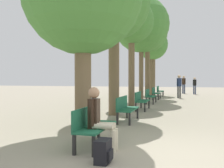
{
  "coord_description": "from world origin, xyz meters",
  "views": [
    {
      "loc": [
        0.33,
        -4.85,
        1.44
      ],
      "look_at": [
        -2.34,
        4.59,
        1.23
      ],
      "focal_mm": 40.0,
      "sensor_mm": 36.0,
      "label": 1
    }
  ],
  "objects_px": {
    "bench_row_0": "(93,123)",
    "bench_row_4": "(155,92)",
    "backpack": "(103,151)",
    "bench_row_3": "(150,95)",
    "bench_row_1": "(126,107)",
    "tree_row_5": "(152,46)",
    "tree_row_4": "(147,33)",
    "pedestrian_near": "(184,83)",
    "pedestrian_mid": "(179,85)",
    "bench_row_2": "(141,99)",
    "tree_row_2": "(132,23)",
    "tree_row_1": "(114,5)",
    "person_seated": "(99,117)",
    "bench_row_5": "(159,90)",
    "pedestrian_far": "(195,84)",
    "tree_row_3": "(141,25)"
  },
  "relations": [
    {
      "from": "bench_row_4",
      "to": "pedestrian_far",
      "type": "bearing_deg",
      "value": 65.69
    },
    {
      "from": "bench_row_0",
      "to": "tree_row_5",
      "type": "bearing_deg",
      "value": 92.53
    },
    {
      "from": "bench_row_0",
      "to": "pedestrian_near",
      "type": "distance_m",
      "value": 20.48
    },
    {
      "from": "tree_row_2",
      "to": "tree_row_5",
      "type": "xyz_separation_m",
      "value": [
        0.0,
        9.48,
        -0.03
      ]
    },
    {
      "from": "bench_row_3",
      "to": "tree_row_3",
      "type": "height_order",
      "value": "tree_row_3"
    },
    {
      "from": "bench_row_2",
      "to": "tree_row_4",
      "type": "relative_size",
      "value": 0.23
    },
    {
      "from": "bench_row_1",
      "to": "tree_row_2",
      "type": "relative_size",
      "value": 0.26
    },
    {
      "from": "bench_row_0",
      "to": "bench_row_5",
      "type": "bearing_deg",
      "value": 90.0
    },
    {
      "from": "bench_row_5",
      "to": "tree_row_2",
      "type": "bearing_deg",
      "value": -95.54
    },
    {
      "from": "tree_row_4",
      "to": "bench_row_3",
      "type": "bearing_deg",
      "value": -80.62
    },
    {
      "from": "tree_row_1",
      "to": "person_seated",
      "type": "distance_m",
      "value": 6.12
    },
    {
      "from": "bench_row_3",
      "to": "pedestrian_near",
      "type": "height_order",
      "value": "pedestrian_near"
    },
    {
      "from": "bench_row_1",
      "to": "tree_row_5",
      "type": "height_order",
      "value": "tree_row_5"
    },
    {
      "from": "bench_row_1",
      "to": "bench_row_5",
      "type": "bearing_deg",
      "value": 90.0
    },
    {
      "from": "tree_row_4",
      "to": "backpack",
      "type": "bearing_deg",
      "value": -85.04
    },
    {
      "from": "tree_row_5",
      "to": "backpack",
      "type": "height_order",
      "value": "tree_row_5"
    },
    {
      "from": "bench_row_2",
      "to": "bench_row_3",
      "type": "relative_size",
      "value": 1.0
    },
    {
      "from": "pedestrian_near",
      "to": "pedestrian_mid",
      "type": "xyz_separation_m",
      "value": [
        -0.36,
        -6.03,
        -0.0
      ]
    },
    {
      "from": "backpack",
      "to": "pedestrian_far",
      "type": "bearing_deg",
      "value": 83.31
    },
    {
      "from": "tree_row_1",
      "to": "tree_row_4",
      "type": "height_order",
      "value": "tree_row_4"
    },
    {
      "from": "bench_row_0",
      "to": "bench_row_1",
      "type": "xyz_separation_m",
      "value": [
        0.0,
        3.22,
        0.0
      ]
    },
    {
      "from": "bench_row_2",
      "to": "tree_row_2",
      "type": "height_order",
      "value": "tree_row_2"
    },
    {
      "from": "pedestrian_near",
      "to": "pedestrian_mid",
      "type": "height_order",
      "value": "pedestrian_near"
    },
    {
      "from": "bench_row_0",
      "to": "bench_row_4",
      "type": "distance_m",
      "value": 12.88
    },
    {
      "from": "backpack",
      "to": "bench_row_3",
      "type": "bearing_deg",
      "value": 92.98
    },
    {
      "from": "bench_row_5",
      "to": "pedestrian_near",
      "type": "relative_size",
      "value": 0.86
    },
    {
      "from": "bench_row_3",
      "to": "tree_row_2",
      "type": "distance_m",
      "value": 4.3
    },
    {
      "from": "bench_row_2",
      "to": "pedestrian_mid",
      "type": "bearing_deg",
      "value": 78.48
    },
    {
      "from": "tree_row_1",
      "to": "backpack",
      "type": "relative_size",
      "value": 14.64
    },
    {
      "from": "bench_row_4",
      "to": "tree_row_2",
      "type": "xyz_separation_m",
      "value": [
        -0.78,
        -4.78,
        3.94
      ]
    },
    {
      "from": "bench_row_0",
      "to": "backpack",
      "type": "bearing_deg",
      "value": -60.16
    },
    {
      "from": "tree_row_1",
      "to": "tree_row_3",
      "type": "height_order",
      "value": "tree_row_3"
    },
    {
      "from": "pedestrian_far",
      "to": "bench_row_3",
      "type": "bearing_deg",
      "value": -106.82
    },
    {
      "from": "bench_row_4",
      "to": "tree_row_4",
      "type": "xyz_separation_m",
      "value": [
        -0.78,
        1.48,
        4.5
      ]
    },
    {
      "from": "tree_row_3",
      "to": "bench_row_0",
      "type": "bearing_deg",
      "value": -86.09
    },
    {
      "from": "person_seated",
      "to": "bench_row_5",
      "type": "bearing_deg",
      "value": 90.8
    },
    {
      "from": "bench_row_0",
      "to": "tree_row_4",
      "type": "bearing_deg",
      "value": 93.09
    },
    {
      "from": "bench_row_2",
      "to": "bench_row_1",
      "type": "bearing_deg",
      "value": -90.0
    },
    {
      "from": "backpack",
      "to": "pedestrian_near",
      "type": "height_order",
      "value": "pedestrian_near"
    },
    {
      "from": "bench_row_5",
      "to": "tree_row_1",
      "type": "distance_m",
      "value": 12.2
    },
    {
      "from": "tree_row_3",
      "to": "pedestrian_far",
      "type": "bearing_deg",
      "value": 65.17
    },
    {
      "from": "bench_row_0",
      "to": "bench_row_2",
      "type": "bearing_deg",
      "value": 90.0
    },
    {
      "from": "person_seated",
      "to": "bench_row_0",
      "type": "bearing_deg",
      "value": 135.81
    },
    {
      "from": "pedestrian_mid",
      "to": "tree_row_2",
      "type": "bearing_deg",
      "value": -110.92
    },
    {
      "from": "bench_row_2",
      "to": "tree_row_3",
      "type": "height_order",
      "value": "tree_row_3"
    },
    {
      "from": "bench_row_2",
      "to": "pedestrian_far",
      "type": "relative_size",
      "value": 0.94
    },
    {
      "from": "pedestrian_far",
      "to": "backpack",
      "type": "bearing_deg",
      "value": -96.69
    },
    {
      "from": "tree_row_5",
      "to": "pedestrian_mid",
      "type": "bearing_deg",
      "value": -53.58
    },
    {
      "from": "bench_row_3",
      "to": "tree_row_2",
      "type": "relative_size",
      "value": 0.26
    },
    {
      "from": "bench_row_4",
      "to": "bench_row_3",
      "type": "bearing_deg",
      "value": -90.0
    }
  ]
}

